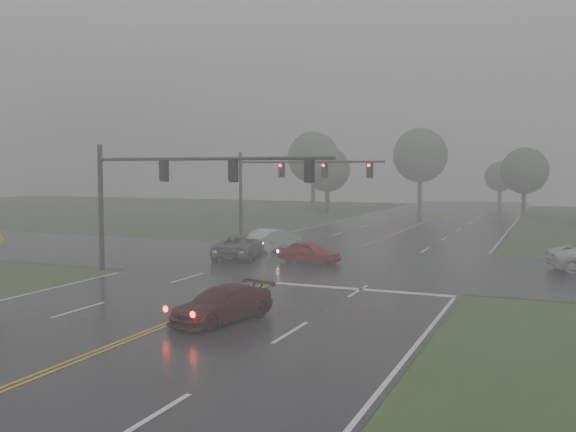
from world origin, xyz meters
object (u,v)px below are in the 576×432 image
at_px(sedan_red, 310,263).
at_px(sedan_silver, 273,251).
at_px(signal_gantry_near, 167,182).
at_px(car_grey, 239,258).
at_px(sedan_maroon, 222,322).
at_px(signal_gantry_far, 282,179).

bearing_deg(sedan_red, sedan_silver, 54.77).
bearing_deg(signal_gantry_near, sedan_red, 52.98).
distance_m(car_grey, signal_gantry_near, 8.70).
height_order(sedan_maroon, signal_gantry_far, signal_gantry_far).
height_order(sedan_maroon, sedan_silver, sedan_silver).
bearing_deg(sedan_maroon, signal_gantry_far, 124.64).
height_order(sedan_red, car_grey, car_grey).
xyz_separation_m(sedan_maroon, sedan_silver, (-6.61, 19.32, 0.00)).
bearing_deg(sedan_silver, signal_gantry_far, -58.54).
distance_m(sedan_maroon, signal_gantry_far, 26.46).
height_order(sedan_red, signal_gantry_far, signal_gantry_far).
relative_size(sedan_maroon, signal_gantry_near, 0.32).
relative_size(signal_gantry_near, signal_gantry_far, 1.16).
height_order(car_grey, signal_gantry_far, signal_gantry_far).
relative_size(sedan_silver, signal_gantry_far, 0.39).
bearing_deg(sedan_silver, sedan_maroon, 123.46).
bearing_deg(signal_gantry_far, sedan_maroon, -71.55).
bearing_deg(sedan_maroon, sedan_silver, 125.07).
xyz_separation_m(sedan_maroon, car_grey, (-7.09, 15.17, 0.00)).
height_order(car_grey, signal_gantry_near, signal_gantry_near).
xyz_separation_m(sedan_silver, car_grey, (-0.48, -4.15, 0.00)).
bearing_deg(signal_gantry_near, signal_gantry_far, 92.34).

